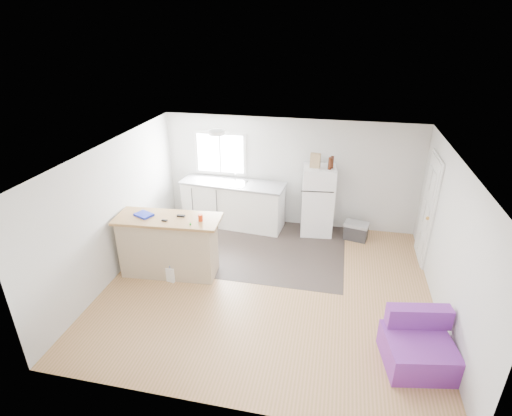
% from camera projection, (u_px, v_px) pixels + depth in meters
% --- Properties ---
extents(room, '(5.51, 5.01, 2.41)m').
position_uv_depth(room, '(269.00, 225.00, 6.47)').
color(room, '#9D7542').
rests_on(room, ground).
extents(vinyl_zone, '(4.05, 2.50, 0.00)m').
position_uv_depth(vinyl_zone, '(244.00, 246.00, 8.23)').
color(vinyl_zone, '#312824').
rests_on(vinyl_zone, floor).
extents(window, '(1.18, 0.06, 0.98)m').
position_uv_depth(window, '(220.00, 153.00, 8.82)').
color(window, white).
rests_on(window, back_wall).
extents(interior_door, '(0.11, 0.92, 2.10)m').
position_uv_depth(interior_door, '(428.00, 210.00, 7.41)').
color(interior_door, white).
rests_on(interior_door, right_wall).
extents(ceiling_fixture, '(0.30, 0.30, 0.07)m').
position_uv_depth(ceiling_fixture, '(217.00, 132.00, 7.27)').
color(ceiling_fixture, white).
rests_on(ceiling_fixture, ceiling).
extents(kitchen_cabinets, '(2.34, 0.91, 1.32)m').
position_uv_depth(kitchen_cabinets, '(233.00, 203.00, 8.89)').
color(kitchen_cabinets, white).
rests_on(kitchen_cabinets, floor).
extents(peninsula, '(1.87, 0.83, 1.12)m').
position_uv_depth(peninsula, '(169.00, 245.00, 7.13)').
color(peninsula, '#BFAE8A').
rests_on(peninsula, floor).
extents(refrigerator, '(0.72, 0.69, 1.50)m').
position_uv_depth(refrigerator, '(318.00, 201.00, 8.46)').
color(refrigerator, white).
rests_on(refrigerator, floor).
extents(cooler, '(0.55, 0.43, 0.37)m').
position_uv_depth(cooler, '(356.00, 231.00, 8.42)').
color(cooler, '#2C2C2E').
rests_on(cooler, floor).
extents(purple_seat, '(0.99, 0.95, 0.71)m').
position_uv_depth(purple_seat, '(418.00, 346.00, 5.32)').
color(purple_seat, '#762E95').
rests_on(purple_seat, floor).
extents(cleaner_jug, '(0.17, 0.13, 0.33)m').
position_uv_depth(cleaner_jug, '(171.00, 274.00, 7.05)').
color(cleaner_jug, white).
rests_on(cleaner_jug, floor).
extents(mop, '(0.22, 0.33, 1.17)m').
position_uv_depth(mop, '(190.00, 268.00, 7.08)').
color(mop, green).
rests_on(mop, floor).
extents(red_cup, '(0.11, 0.11, 0.12)m').
position_uv_depth(red_cup, '(200.00, 218.00, 6.75)').
color(red_cup, red).
rests_on(red_cup, peninsula).
extents(blue_tray, '(0.36, 0.32, 0.04)m').
position_uv_depth(blue_tray, '(144.00, 215.00, 6.95)').
color(blue_tray, '#1424C3').
rests_on(blue_tray, peninsula).
extents(tool_a, '(0.14, 0.06, 0.03)m').
position_uv_depth(tool_a, '(181.00, 216.00, 6.92)').
color(tool_a, black).
rests_on(tool_a, peninsula).
extents(tool_b, '(0.10, 0.05, 0.03)m').
position_uv_depth(tool_b, '(164.00, 220.00, 6.76)').
color(tool_b, black).
rests_on(tool_b, peninsula).
extents(cardboard_box, '(0.21, 0.12, 0.30)m').
position_uv_depth(cardboard_box, '(315.00, 161.00, 8.04)').
color(cardboard_box, '#9F7C5B').
rests_on(cardboard_box, refrigerator).
extents(bottle_left, '(0.08, 0.08, 0.25)m').
position_uv_depth(bottle_left, '(330.00, 163.00, 7.96)').
color(bottle_left, '#3D190B').
rests_on(bottle_left, refrigerator).
extents(bottle_right, '(0.09, 0.09, 0.25)m').
position_uv_depth(bottle_right, '(332.00, 162.00, 8.03)').
color(bottle_right, '#3D190B').
rests_on(bottle_right, refrigerator).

